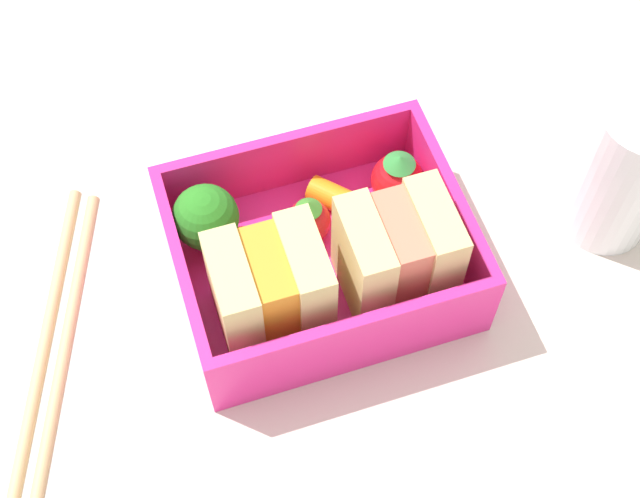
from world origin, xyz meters
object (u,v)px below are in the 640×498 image
Objects in this scene: strawberry_left at (398,179)px; carrot_stick_left at (349,205)px; drinking_glass at (624,172)px; broccoli_floret at (206,219)px; chopstick_pair at (54,336)px; strawberry_far_left at (312,219)px; sandwich_left at (397,253)px; sandwich_center_left at (270,289)px; carrot_stick_far_left at (257,238)px.

carrot_stick_left is (2.96, 0.29, -0.88)cm from strawberry_left.
strawberry_left is 12.36cm from drinking_glass.
chopstick_pair is (9.49, 2.36, -3.69)cm from broccoli_floret.
carrot_stick_left is 15.16cm from drinking_glass.
carrot_stick_left is 1.04× the size of broccoli_floret.
strawberry_left reaches higher than strawberry_far_left.
sandwich_left is 13.52cm from drinking_glass.
broccoli_floret is at bearing -8.77° from strawberry_far_left.
sandwich_center_left is at bearing 40.11° from carrot_stick_left.
carrot_stick_left is (-6.06, -5.10, -2.37)cm from sandwich_center_left.
sandwich_center_left is at bearing 30.89° from strawberry_left.
strawberry_far_left is at bearing 177.64° from carrot_stick_far_left.
sandwich_left reaches higher than strawberry_left.
strawberry_left reaches higher than carrot_stick_left.
drinking_glass is at bearing 169.32° from carrot_stick_far_left.
drinking_glass is at bearing -177.71° from sandwich_center_left.
broccoli_floret is at bearing -68.83° from sandwich_center_left.
strawberry_left is at bearing -169.89° from strawberry_far_left.
carrot_stick_left is 17.81cm from chopstick_pair.
sandwich_left is 1.26× the size of carrot_stick_left.
strawberry_left is 8.66cm from carrot_stick_far_left.
carrot_stick_left is 1.36× the size of carrot_stick_far_left.
sandwich_center_left reaches higher than carrot_stick_far_left.
strawberry_left reaches higher than carrot_stick_far_left.
strawberry_left is 3.10cm from carrot_stick_left.
broccoli_floret is at bearing 0.42° from strawberry_left.
drinking_glass is at bearing 168.64° from broccoli_floret.
sandwich_center_left reaches higher than chopstick_pair.
carrot_stick_left is at bearing 178.52° from broccoli_floret.
carrot_stick_left and carrot_stick_far_left have the same top height.
broccoli_floret is 22.86cm from drinking_glass.
strawberry_far_left reaches higher than chopstick_pair.
drinking_glass is (-31.89, 2.14, 4.33)cm from chopstick_pair.
chopstick_pair is (11.55, -2.95, -3.98)cm from sandwich_center_left.
chopstick_pair is at bearing 6.98° from carrot_stick_left.
drinking_glass reaches higher than strawberry_left.
broccoli_floret is (5.70, -0.88, 1.47)cm from strawberry_far_left.
sandwich_center_left is 2.02× the size of strawberry_far_left.
strawberry_far_left is 0.17× the size of chopstick_pair.
chopstick_pair is at bearing -3.83° from drinking_glass.
sandwich_left is 10.39cm from broccoli_floret.
carrot_stick_far_left is at bearing 163.37° from broccoli_floret.
drinking_glass reaches higher than carrot_stick_left.
strawberry_left is 0.39× the size of drinking_glass.
sandwich_left is 2.02× the size of strawberry_far_left.
sandwich_left is 19.06cm from chopstick_pair.
strawberry_left is 20.86cm from chopstick_pair.
carrot_stick_left is 0.27× the size of chopstick_pair.
carrot_stick_left is 5.64cm from carrot_stick_far_left.
sandwich_center_left is at bearing 0.00° from sandwich_left.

